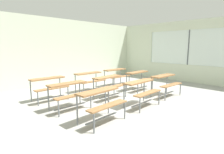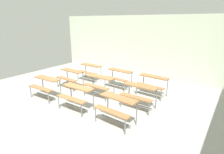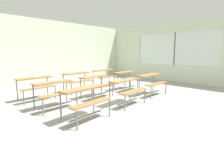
# 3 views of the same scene
# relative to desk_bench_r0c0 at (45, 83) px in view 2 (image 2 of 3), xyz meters

# --- Properties ---
(ground) EXTENTS (10.00, 9.00, 0.05)m
(ground) POSITION_rel_desk_bench_r0c0_xyz_m (1.35, 0.18, -0.59)
(ground) COLOR #9E9E99
(wall_back) EXTENTS (10.00, 0.12, 3.00)m
(wall_back) POSITION_rel_desk_bench_r0c0_xyz_m (1.35, 4.68, 0.94)
(wall_back) COLOR beige
(wall_back) RESTS_ON ground
(desk_bench_r0c0) EXTENTS (1.13, 0.64, 0.74)m
(desk_bench_r0c0) POSITION_rel_desk_bench_r0c0_xyz_m (0.00, 0.00, 0.00)
(desk_bench_r0c0) COLOR olive
(desk_bench_r0c0) RESTS_ON ground
(desk_bench_r0c1) EXTENTS (1.11, 0.61, 0.74)m
(desk_bench_r0c1) POSITION_rel_desk_bench_r0c0_xyz_m (1.58, 0.01, 0.00)
(desk_bench_r0c1) COLOR olive
(desk_bench_r0c1) RESTS_ON ground
(desk_bench_r0c2) EXTENTS (1.13, 0.64, 0.74)m
(desk_bench_r0c2) POSITION_rel_desk_bench_r0c0_xyz_m (3.09, 0.06, 0.00)
(desk_bench_r0c2) COLOR olive
(desk_bench_r0c2) RESTS_ON ground
(desk_bench_r1c0) EXTENTS (1.11, 0.61, 0.74)m
(desk_bench_r1c0) POSITION_rel_desk_bench_r0c0_xyz_m (-0.06, 1.25, 0.00)
(desk_bench_r1c0) COLOR olive
(desk_bench_r1c0) RESTS_ON ground
(desk_bench_r1c1) EXTENTS (1.12, 0.63, 0.74)m
(desk_bench_r1c1) POSITION_rel_desk_bench_r0c0_xyz_m (1.50, 1.27, 0.00)
(desk_bench_r1c1) COLOR olive
(desk_bench_r1c1) RESTS_ON ground
(desk_bench_r1c2) EXTENTS (1.10, 0.59, 0.74)m
(desk_bench_r1c2) POSITION_rel_desk_bench_r0c0_xyz_m (3.15, 1.25, 0.00)
(desk_bench_r1c2) COLOR olive
(desk_bench_r1c2) RESTS_ON ground
(desk_bench_r2c0) EXTENTS (1.11, 0.62, 0.74)m
(desk_bench_r2c0) POSITION_rel_desk_bench_r0c0_xyz_m (-0.07, 2.45, 0.00)
(desk_bench_r2c0) COLOR olive
(desk_bench_r2c0) RESTS_ON ground
(desk_bench_r2c1) EXTENTS (1.12, 0.62, 0.74)m
(desk_bench_r2c1) POSITION_rel_desk_bench_r0c0_xyz_m (1.58, 2.45, 0.00)
(desk_bench_r2c1) COLOR olive
(desk_bench_r2c1) RESTS_ON ground
(desk_bench_r2c2) EXTENTS (1.13, 0.64, 0.74)m
(desk_bench_r2c2) POSITION_rel_desk_bench_r0c0_xyz_m (3.09, 2.46, 0.00)
(desk_bench_r2c2) COLOR olive
(desk_bench_r2c2) RESTS_ON ground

